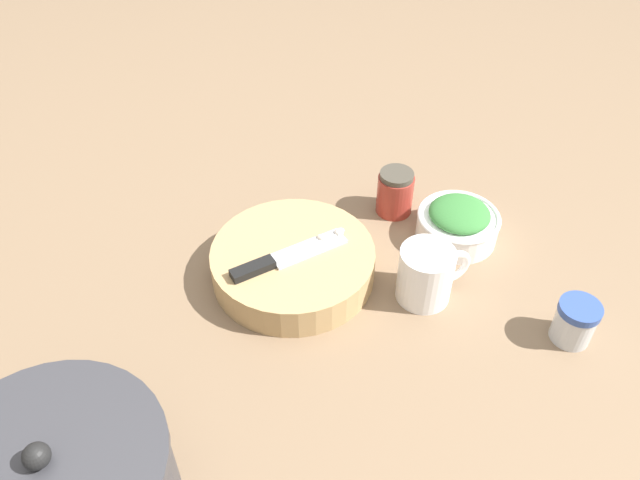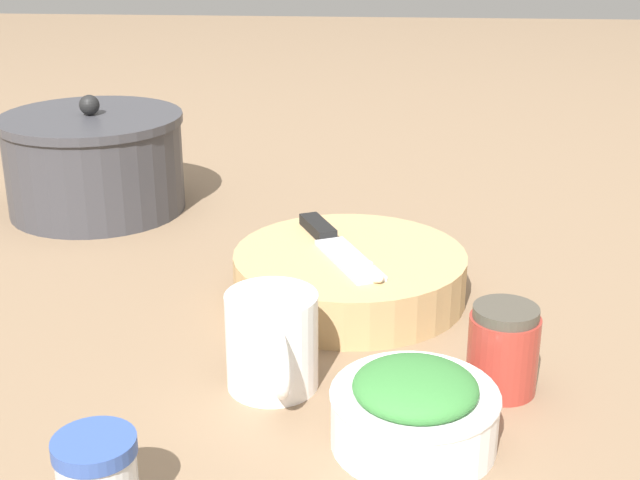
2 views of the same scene
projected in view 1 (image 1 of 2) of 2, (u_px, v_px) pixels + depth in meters
The scene contains 8 objects.
ground_plane at pixel (338, 295), 0.97m from camera, with size 5.00×5.00×0.00m, color #7F664C.
cutting_board at pixel (293, 263), 0.99m from camera, with size 0.26×0.26×0.05m.
chef_knife at pixel (282, 258), 0.95m from camera, with size 0.19×0.11×0.01m.
garlic_cloves at pixel (334, 234), 0.99m from camera, with size 0.05×0.03×0.01m.
herb_bowl at pixel (458, 223), 1.05m from camera, with size 0.14×0.14×0.07m.
spice_jar at pixel (575, 322), 0.89m from camera, with size 0.06×0.06×0.07m.
coffee_mug at pixel (427, 274), 0.95m from camera, with size 0.12×0.08×0.09m.
honey_jar at pixel (395, 192), 1.10m from camera, with size 0.06×0.06×0.08m.
Camera 1 is at (0.09, 0.65, 0.72)m, focal length 35.00 mm.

